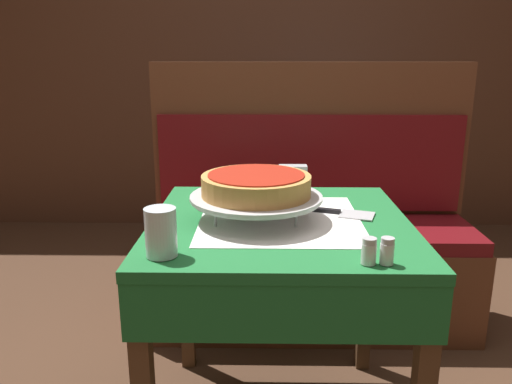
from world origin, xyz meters
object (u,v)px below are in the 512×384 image
salt_shaker (369,251)px  pepper_shaker (387,251)px  napkin_holder (293,178)px  water_glass_near (161,232)px  dining_table_rear (326,151)px  deep_dish_pizza (256,185)px  pizza_server (330,211)px  condiment_caddy (313,124)px  booth_bench (310,249)px  pizza_pan_stand (256,198)px  dining_table_front (280,253)px

salt_shaker → pepper_shaker: same height
napkin_holder → water_glass_near: bearing=-119.4°
salt_shaker → napkin_holder: (-0.14, 0.66, 0.01)m
dining_table_rear → deep_dish_pizza: bearing=-103.7°
pizza_server → condiment_caddy: (0.11, 1.71, 0.05)m
pepper_shaker → booth_bench: bearing=94.1°
pizza_pan_stand → napkin_holder: napkin_holder is taller
pepper_shaker → pizza_server: bearing=101.8°
dining_table_front → salt_shaker: salt_shaker is taller
booth_bench → pepper_shaker: bearing=-85.9°
booth_bench → salt_shaker: (0.03, -1.05, 0.42)m
pizza_server → condiment_caddy: size_ratio=1.60×
dining_table_front → deep_dish_pizza: size_ratio=2.39×
dining_table_rear → pepper_shaker: bearing=-93.0°
pizza_pan_stand → deep_dish_pizza: deep_dish_pizza is taller
water_glass_near → salt_shaker: size_ratio=1.89×
pizza_server → booth_bench: bearing=89.4°
water_glass_near → napkin_holder: water_glass_near is taller
salt_shaker → deep_dish_pizza: bearing=129.6°
water_glass_near → napkin_holder: 0.71m
water_glass_near → pepper_shaker: 0.53m
booth_bench → pizza_server: size_ratio=4.97×
booth_bench → deep_dish_pizza: booth_bench is taller
dining_table_front → deep_dish_pizza: 0.23m
dining_table_rear → pizza_pan_stand: pizza_pan_stand is taller
dining_table_rear → salt_shaker: size_ratio=11.62×
pepper_shaker → napkin_holder: napkin_holder is taller
pizza_server → water_glass_near: (-0.45, -0.35, 0.06)m
pizza_pan_stand → salt_shaker: (0.27, -0.32, -0.03)m
pizza_pan_stand → napkin_holder: bearing=69.8°
dining_table_rear → napkin_holder: size_ratio=7.36×
dining_table_front → napkin_holder: (0.06, 0.34, 0.15)m
pizza_server → salt_shaker: bearing=-84.3°
water_glass_near → condiment_caddy: condiment_caddy is taller
dining_table_front → condiment_caddy: condiment_caddy is taller
deep_dish_pizza → pepper_shaker: bearing=-46.2°
salt_shaker → condiment_caddy: 2.10m
water_glass_near → deep_dish_pizza: bearing=51.4°
dining_table_front → salt_shaker: 0.41m
dining_table_rear → salt_shaker: salt_shaker is taller
dining_table_rear → dining_table_front: bearing=-101.5°
water_glass_near → salt_shaker: 0.49m
dining_table_rear → napkin_holder: bearing=-102.0°
pizza_server → salt_shaker: salt_shaker is taller
dining_table_rear → deep_dish_pizza: size_ratio=2.31×
deep_dish_pizza → pizza_server: size_ratio=1.10×
water_glass_near → salt_shaker: water_glass_near is taller
dining_table_front → napkin_holder: size_ratio=7.63×
deep_dish_pizza → napkin_holder: deep_dish_pizza is taller
dining_table_front → water_glass_near: 0.44m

